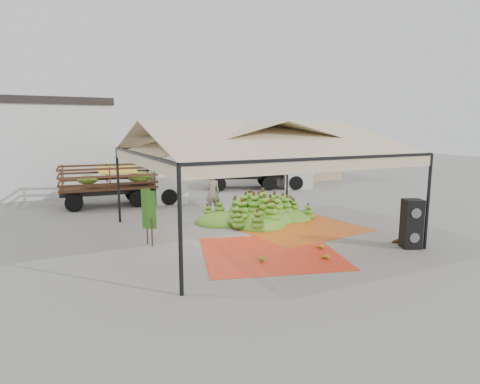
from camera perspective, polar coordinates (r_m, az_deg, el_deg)
name	(u,v)px	position (r m, az deg, el deg)	size (l,w,h in m)	color
ground	(253,234)	(14.55, 1.92, -5.96)	(90.00, 90.00, 0.00)	slate
canopy_tent	(254,142)	(14.05, 1.99, 7.13)	(8.10, 8.10, 4.00)	black
building_tan	(289,151)	(30.40, 7.04, 5.85)	(6.30, 5.30, 4.10)	tan
tarp_left	(270,253)	(12.44, 4.28, -8.60)	(4.05, 3.86, 0.01)	red
tarp_right	(293,225)	(15.86, 7.57, -4.74)	(4.32, 4.54, 0.01)	#C95312
banana_heap	(258,207)	(16.51, 2.58, -2.16)	(5.18, 4.25, 1.11)	#367718
hand_yellow_a	(318,246)	(12.99, 11.09, -7.57)	(0.41, 0.34, 0.19)	gold
hand_yellow_b	(324,257)	(12.03, 11.86, -8.99)	(0.40, 0.33, 0.18)	#B78924
hand_red_a	(403,243)	(14.17, 22.19, -6.70)	(0.39, 0.32, 0.18)	#612B16
hand_red_b	(397,241)	(14.27, 21.39, -6.51)	(0.43, 0.35, 0.19)	#5B2814
hand_green	(259,257)	(11.72, 2.71, -9.23)	(0.43, 0.36, 0.20)	#527418
hanging_bunches	(261,161)	(14.16, 2.98, 4.39)	(1.74, 0.24, 0.20)	#316F17
speaker_stack	(412,224)	(13.83, 23.22, -4.17)	(0.72, 0.68, 1.57)	black
banana_leaves	(149,245)	(13.57, -12.76, -7.32)	(0.96, 1.36, 3.70)	#367920
vendor	(212,193)	(17.79, -3.96, -0.13)	(0.68, 0.44, 1.86)	gray
truck_left	(130,179)	(20.62, -15.44, 1.77)	(6.09, 2.46, 2.04)	#462A17
truck_right	(263,167)	(25.26, 3.23, 3.63)	(6.82, 4.27, 2.22)	#4A3418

